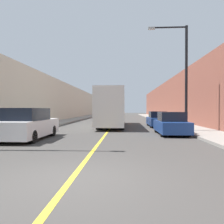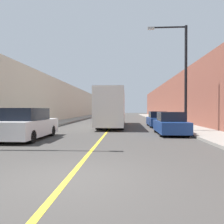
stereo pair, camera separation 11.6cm
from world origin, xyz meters
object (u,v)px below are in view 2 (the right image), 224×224
Objects in this scene: bus at (112,108)px; car_right_near at (170,124)px; street_lamp_right at (182,70)px; car_right_mid at (157,120)px; parked_suv_left at (27,125)px.

bus is 2.72× the size of car_right_near.
street_lamp_right is at bearing -44.82° from bus.
street_lamp_right reaches higher than car_right_near.
car_right_mid is at bearing -2.00° from bus.
parked_suv_left is 9.24m from car_right_near.
parked_suv_left reaches higher than car_right_near.
car_right_mid is (0.07, 6.81, -0.01)m from car_right_near.
bus is at bearing 135.18° from street_lamp_right.
car_right_mid is at bearing 47.67° from parked_suv_left.
car_right_near is at bearing -90.58° from car_right_mid.
parked_suv_left is at bearing -113.75° from bus.
parked_suv_left is at bearing -161.73° from car_right_near.
car_right_mid is at bearing 89.42° from car_right_near.
parked_suv_left reaches higher than car_right_mid.
bus is 2.50× the size of car_right_mid.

